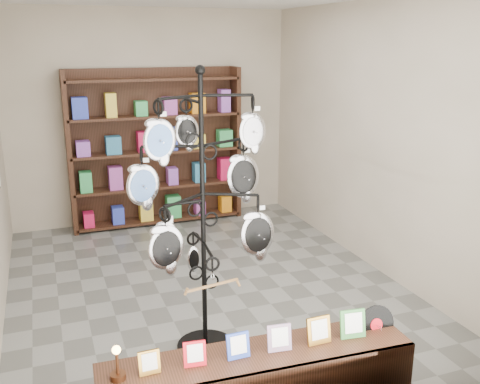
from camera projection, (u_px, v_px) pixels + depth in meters
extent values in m
plane|color=slate|center=(205.00, 286.00, 5.77)|extent=(5.00, 5.00, 0.00)
plane|color=beige|center=(152.00, 118.00, 7.61)|extent=(4.00, 0.00, 4.00)
plane|color=beige|center=(326.00, 228.00, 3.11)|extent=(4.00, 0.00, 4.00)
plane|color=beige|center=(372.00, 137.00, 6.04)|extent=(0.00, 5.00, 5.00)
cylinder|color=black|center=(206.00, 345.00, 4.61)|extent=(0.52, 0.52, 0.03)
cylinder|color=black|center=(203.00, 220.00, 4.30)|extent=(0.04, 0.04, 2.32)
sphere|color=black|center=(200.00, 70.00, 3.98)|extent=(0.08, 0.08, 0.08)
ellipsoid|color=silver|center=(194.00, 259.00, 4.63)|extent=(0.12, 0.05, 0.24)
cube|color=#A27343|center=(213.00, 285.00, 4.11)|extent=(0.44, 0.09, 0.04)
cube|color=#C4892E|center=(149.00, 362.00, 3.35)|extent=(0.14, 0.06, 0.16)
cube|color=red|center=(195.00, 354.00, 3.44)|extent=(0.15, 0.06, 0.17)
cube|color=#263FA5|center=(238.00, 346.00, 3.52)|extent=(0.16, 0.06, 0.18)
cube|color=#E54C33|center=(279.00, 338.00, 3.61)|extent=(0.17, 0.06, 0.19)
cube|color=#C4892E|center=(319.00, 330.00, 3.69)|extent=(0.18, 0.07, 0.19)
cube|color=#337233|center=(353.00, 324.00, 3.77)|extent=(0.19, 0.07, 0.20)
cylinder|color=black|center=(376.00, 325.00, 3.90)|extent=(0.30, 0.08, 0.29)
cylinder|color=red|center=(376.00, 325.00, 3.89)|extent=(0.10, 0.03, 0.10)
cylinder|color=#492714|center=(118.00, 376.00, 3.31)|extent=(0.10, 0.10, 0.04)
cylinder|color=#492714|center=(117.00, 364.00, 3.29)|extent=(0.02, 0.02, 0.14)
sphere|color=#FFBF59|center=(116.00, 350.00, 3.26)|extent=(0.05, 0.05, 0.05)
cube|color=black|center=(154.00, 146.00, 7.67)|extent=(2.40, 0.04, 2.20)
cube|color=black|center=(69.00, 154.00, 7.13)|extent=(0.06, 0.36, 2.20)
cube|color=black|center=(235.00, 142.00, 7.92)|extent=(0.06, 0.36, 2.20)
cube|color=black|center=(159.00, 218.00, 7.81)|extent=(2.36, 0.36, 0.04)
cube|color=black|center=(158.00, 186.00, 7.68)|extent=(2.36, 0.36, 0.03)
cube|color=black|center=(157.00, 151.00, 7.54)|extent=(2.36, 0.36, 0.04)
cube|color=black|center=(155.00, 116.00, 7.40)|extent=(2.36, 0.36, 0.04)
cube|color=black|center=(153.00, 79.00, 7.27)|extent=(2.36, 0.36, 0.04)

